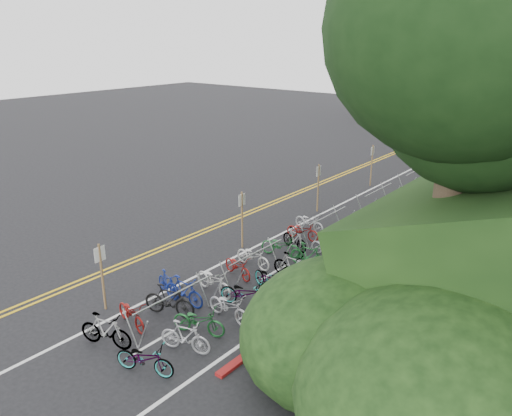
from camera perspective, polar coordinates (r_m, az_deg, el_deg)
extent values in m
plane|color=black|center=(18.83, -13.01, -8.69)|extent=(120.00, 120.00, 0.00)
cube|color=gold|center=(26.77, 0.86, 0.32)|extent=(0.12, 80.00, 0.01)
cube|color=gold|center=(26.60, 1.37, 0.19)|extent=(0.12, 80.00, 0.01)
cube|color=silver|center=(25.07, 6.55, -1.14)|extent=(0.12, 80.00, 0.01)
cube|color=silver|center=(23.28, 15.30, -3.35)|extent=(0.12, 80.00, 0.01)
cube|color=silver|center=(15.65, -11.55, -14.77)|extent=(0.10, 1.60, 0.01)
cube|color=silver|center=(19.41, 2.18, -7.28)|extent=(0.10, 1.60, 0.01)
cube|color=silver|center=(24.10, 10.76, -2.21)|extent=(0.10, 1.60, 0.01)
cube|color=silver|center=(29.27, 16.39, 1.18)|extent=(0.10, 1.60, 0.01)
cube|color=silver|center=(34.71, 20.30, 3.52)|extent=(0.10, 1.60, 0.01)
cube|color=silver|center=(40.31, 23.15, 5.21)|extent=(0.10, 1.60, 0.01)
cube|color=silver|center=(46.01, 25.31, 6.48)|extent=(0.10, 1.60, 0.01)
cube|color=maroon|center=(24.84, 18.25, -2.10)|extent=(0.25, 28.00, 0.10)
cube|color=#382819|center=(33.85, 25.55, 2.59)|extent=(1.40, 44.00, 0.16)
ellipsoid|color=#284C19|center=(16.28, 11.84, -9.10)|extent=(2.00, 2.80, 1.60)
ellipsoid|color=#284C19|center=(20.08, 20.60, -2.81)|extent=(2.60, 3.64, 2.08)
ellipsoid|color=#284C19|center=(18.89, 15.51, -5.78)|extent=(1.80, 2.52, 1.44)
ellipsoid|color=black|center=(13.95, 9.99, -13.34)|extent=(5.28, 6.16, 3.52)
ellipsoid|color=black|center=(12.16, 20.66, -18.61)|extent=(6.24, 7.28, 4.16)
cylinder|color=#2D2319|center=(14.42, 20.69, -1.86)|extent=(0.77, 0.77, 5.14)
ellipsoid|color=black|center=(13.58, 23.08, 16.94)|extent=(7.03, 7.03, 6.68)
cylinder|color=#2D2319|center=(56.95, 15.78, 12.31)|extent=(0.77, 0.77, 5.14)
ellipsoid|color=black|center=(56.64, 16.22, 17.01)|extent=(7.03, 7.03, 6.68)
cylinder|color=#2D2319|center=(63.37, 21.28, 12.19)|extent=(0.75, 0.75, 4.75)
ellipsoid|color=black|center=(63.09, 21.76, 15.98)|extent=(6.15, 6.15, 5.85)
cylinder|color=#97989B|center=(15.68, -9.34, -9.69)|extent=(0.05, 3.18, 0.05)
cylinder|color=#97989B|center=(15.36, -14.17, -13.17)|extent=(0.58, 0.04, 1.12)
cylinder|color=#97989B|center=(14.98, -12.82, -13.97)|extent=(0.58, 0.04, 1.12)
cylinder|color=#97989B|center=(17.02, -6.12, -9.27)|extent=(0.58, 0.04, 1.12)
cylinder|color=#97989B|center=(16.67, -4.73, -9.86)|extent=(0.58, 0.04, 1.12)
cylinder|color=#97989B|center=(18.26, 0.09, -5.06)|extent=(0.05, 3.00, 0.05)
cylinder|color=#97989B|center=(17.72, -3.49, -7.96)|extent=(0.58, 0.04, 1.13)
cylinder|color=#97989B|center=(17.38, -2.11, -8.50)|extent=(0.58, 0.04, 1.13)
cylinder|color=#97989B|center=(19.66, 2.01, -5.07)|extent=(0.58, 0.04, 1.13)
cylinder|color=#97989B|center=(19.36, 3.34, -5.49)|extent=(0.58, 0.04, 1.13)
cylinder|color=#97989B|center=(22.10, 8.23, -0.87)|extent=(0.05, 3.00, 0.05)
cylinder|color=#97989B|center=(21.33, 5.57, -3.17)|extent=(0.58, 0.04, 1.13)
cylinder|color=#97989B|center=(21.05, 6.84, -3.52)|extent=(0.58, 0.04, 1.13)
cylinder|color=#97989B|center=(23.57, 9.33, -1.13)|extent=(0.58, 0.04, 1.13)
cylinder|color=#97989B|center=(23.32, 10.52, -1.42)|extent=(0.58, 0.04, 1.13)
cylinder|color=#97989B|center=(26.33, 13.84, 2.05)|extent=(0.05, 3.00, 0.05)
cylinder|color=#97989B|center=(25.41, 11.81, 0.22)|extent=(0.58, 0.04, 1.13)
cylinder|color=#97989B|center=(25.18, 12.94, -0.04)|extent=(0.58, 0.04, 1.13)
cylinder|color=#97989B|center=(27.83, 14.48, 1.67)|extent=(0.58, 0.04, 1.13)
cylinder|color=#97989B|center=(27.62, 15.53, 1.45)|extent=(0.58, 0.04, 1.13)
cylinder|color=#97989B|center=(30.79, 17.88, 4.13)|extent=(0.05, 3.00, 0.05)
cylinder|color=#97989B|center=(29.78, 16.27, 2.64)|extent=(0.58, 0.04, 1.13)
cylinder|color=#97989B|center=(29.58, 17.27, 2.44)|extent=(0.58, 0.04, 1.13)
cylinder|color=#97989B|center=(32.30, 18.24, 3.70)|extent=(0.58, 0.04, 1.13)
cylinder|color=#97989B|center=(32.12, 19.17, 3.52)|extent=(0.58, 0.04, 1.13)
cylinder|color=#97989B|center=(35.40, 20.90, 5.66)|extent=(0.05, 3.00, 0.05)
cylinder|color=#97989B|center=(34.32, 19.59, 4.43)|extent=(0.58, 0.04, 1.13)
cylinder|color=#97989B|center=(34.15, 20.47, 4.25)|extent=(0.58, 0.04, 1.13)
cylinder|color=#97989B|center=(36.91, 21.09, 5.23)|extent=(0.58, 0.04, 1.13)
cylinder|color=#97989B|center=(36.75, 21.91, 5.07)|extent=(0.58, 0.04, 1.13)
cylinder|color=brown|center=(17.16, -17.16, -7.56)|extent=(0.08, 0.08, 2.34)
cube|color=silver|center=(16.82, -17.43, -5.05)|extent=(0.02, 0.40, 0.50)
cylinder|color=brown|center=(21.06, -1.60, -1.40)|extent=(0.08, 0.08, 2.50)
cube|color=silver|center=(20.77, -1.62, 0.93)|extent=(0.02, 0.40, 0.50)
cylinder|color=brown|center=(25.68, 7.10, 2.27)|extent=(0.08, 0.08, 2.50)
cube|color=silver|center=(25.44, 7.18, 4.21)|extent=(0.02, 0.40, 0.50)
cylinder|color=brown|center=(30.78, 13.07, 4.75)|extent=(0.08, 0.08, 2.50)
cube|color=silver|center=(30.58, 13.19, 6.38)|extent=(0.02, 0.40, 0.50)
cylinder|color=brown|center=(36.16, 17.32, 6.48)|extent=(0.08, 0.08, 2.50)
cube|color=silver|center=(35.99, 17.46, 7.87)|extent=(0.02, 0.40, 0.50)
imported|color=navy|center=(17.86, -10.06, -8.49)|extent=(0.80, 1.52, 0.88)
imported|color=slate|center=(15.54, -16.81, -13.24)|extent=(1.01, 1.82, 1.05)
imported|color=slate|center=(14.23, -12.59, -16.43)|extent=(1.15, 1.85, 0.92)
imported|color=maroon|center=(16.33, -14.05, -11.61)|extent=(0.91, 1.76, 0.88)
imported|color=#9E9EA3|center=(14.86, -8.10, -14.36)|extent=(0.90, 1.66, 0.96)
imported|color=black|center=(16.58, -9.89, -10.36)|extent=(1.05, 1.89, 1.09)
imported|color=#144C1E|center=(15.58, -6.54, -12.67)|extent=(1.13, 1.82, 0.90)
imported|color=navy|center=(17.16, -8.24, -9.36)|extent=(0.59, 1.70, 1.00)
imported|color=#9E9EA3|center=(16.21, -3.12, -11.17)|extent=(0.72, 1.79, 0.92)
imported|color=beige|center=(17.75, -4.82, -8.26)|extent=(0.91, 1.92, 0.97)
imported|color=slate|center=(16.85, -1.29, -9.78)|extent=(1.04, 1.95, 0.97)
imported|color=maroon|center=(18.88, -2.10, -6.65)|extent=(0.95, 1.70, 0.85)
imported|color=slate|center=(17.80, 1.44, -8.20)|extent=(1.17, 1.86, 0.92)
imported|color=beige|center=(19.63, -0.33, -5.52)|extent=(0.71, 1.74, 0.90)
imported|color=slate|center=(18.79, 4.12, -6.61)|extent=(0.51, 1.63, 0.97)
imported|color=#144C1E|center=(20.58, 2.86, -4.30)|extent=(0.99, 1.83, 0.91)
imported|color=#144C1E|center=(19.66, 6.01, -5.43)|extent=(0.53, 1.66, 0.99)
imported|color=slate|center=(21.25, 4.43, -3.53)|extent=(0.86, 1.61, 0.93)
imported|color=#9E9EA3|center=(20.68, 8.18, -4.46)|extent=(0.69, 1.66, 0.85)
imported|color=maroon|center=(22.30, 5.36, -2.57)|extent=(0.68, 1.64, 0.84)
imported|color=slate|center=(21.39, 9.07, -3.72)|extent=(0.97, 1.68, 0.83)
imported|color=#9E9EA3|center=(23.27, 6.12, -1.57)|extent=(0.85, 1.78, 0.90)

